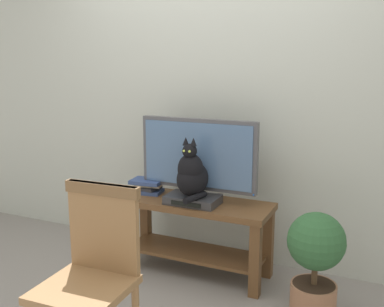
# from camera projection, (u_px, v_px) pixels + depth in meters

# --- Properties ---
(back_wall) EXTENTS (7.00, 0.12, 2.80)m
(back_wall) POSITION_uv_depth(u_px,v_px,m) (216.00, 80.00, 3.46)
(back_wall) COLOR #B7BCB2
(back_wall) RESTS_ON ground
(tv_stand) EXTENTS (1.12, 0.41, 0.55)m
(tv_stand) POSITION_uv_depth(u_px,v_px,m) (195.00, 224.00, 3.27)
(tv_stand) COLOR brown
(tv_stand) RESTS_ON ground
(tv) EXTENTS (0.88, 0.20, 0.59)m
(tv) POSITION_uv_depth(u_px,v_px,m) (198.00, 157.00, 3.22)
(tv) COLOR #4C4C51
(tv) RESTS_ON tv_stand
(media_box) EXTENTS (0.37, 0.23, 0.06)m
(media_box) POSITION_uv_depth(u_px,v_px,m) (193.00, 200.00, 3.17)
(media_box) COLOR #2D2D30
(media_box) RESTS_ON tv_stand
(cat) EXTENTS (0.21, 0.35, 0.42)m
(cat) POSITION_uv_depth(u_px,v_px,m) (192.00, 175.00, 3.12)
(cat) COLOR black
(cat) RESTS_ON media_box
(wooden_chair) EXTENTS (0.44, 0.45, 0.93)m
(wooden_chair) POSITION_uv_depth(u_px,v_px,m) (93.00, 265.00, 2.27)
(wooden_chair) COLOR olive
(wooden_chair) RESTS_ON ground
(book_stack) EXTENTS (0.26, 0.20, 0.10)m
(book_stack) POSITION_uv_depth(u_px,v_px,m) (147.00, 186.00, 3.44)
(book_stack) COLOR #33477A
(book_stack) RESTS_ON tv_stand
(potted_plant) EXTENTS (0.35, 0.35, 0.67)m
(potted_plant) POSITION_uv_depth(u_px,v_px,m) (315.00, 259.00, 2.68)
(potted_plant) COLOR #9E6B4C
(potted_plant) RESTS_ON ground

